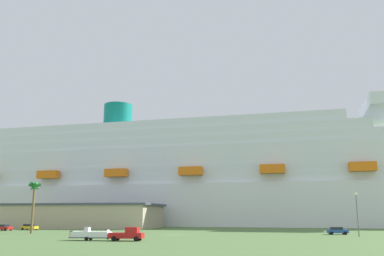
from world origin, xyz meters
The scene contains 10 objects.
ground_plane centered at (0.00, 30.00, 0.00)m, with size 600.00×600.00×0.00m, color #4C6B38.
cruise_ship centered at (-8.08, 67.17, 15.88)m, with size 276.92×36.35×56.63m.
terminal_building centered at (-39.05, 34.64, 3.71)m, with size 47.47×28.25×7.37m.
pickup_truck centered at (-1.50, -20.59, 1.04)m, with size 5.77×2.72×2.20m.
small_boat_on_trailer centered at (-7.25, -21.16, 0.96)m, with size 8.87×2.47×2.15m.
palm_tree centered at (-32.75, -2.02, 9.29)m, with size 2.85×2.96×11.50m.
street_lamp centered at (36.96, 2.31, 5.46)m, with size 0.56×0.56×8.45m.
parked_car_blue_suv centered at (33.59, 9.77, 0.83)m, with size 4.47×2.51×1.58m.
parked_car_yellow_taxi centered at (-45.32, 14.96, 0.83)m, with size 4.95×2.41×1.58m.
parked_car_red_hatchback centered at (-49.38, 9.82, 0.83)m, with size 4.63×2.52×1.58m.
Camera 1 is at (26.01, -85.74, 4.39)m, focal length 38.68 mm.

